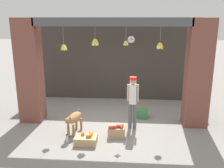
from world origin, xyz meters
name	(u,v)px	position (x,y,z in m)	size (l,w,h in m)	color
ground_plane	(111,126)	(0.00, 0.00, 0.00)	(60.00, 60.00, 0.00)	gray
shop_back_wall	(116,59)	(0.00, 2.71, 1.62)	(6.44, 0.12, 3.24)	#38332D
shop_pillar_left	(30,71)	(-2.57, 0.30, 1.62)	(0.70, 0.60, 3.24)	brown
shop_pillar_right	(198,74)	(2.57, 0.30, 1.62)	(0.70, 0.60, 3.24)	brown
storefront_awning	(111,23)	(0.00, 0.12, 3.08)	(4.54, 0.28, 0.95)	#4C4C51
dog	(74,119)	(-1.01, -0.62, 0.46)	(0.42, 0.96, 0.68)	#9E7042
shopkeeper	(133,99)	(0.65, -0.13, 0.93)	(0.34, 0.27, 1.60)	#56565B
fruit_crate_oranges	(86,140)	(-0.57, -1.18, 0.12)	(0.58, 0.41, 0.30)	tan
fruit_crate_apples	(117,131)	(0.21, -0.68, 0.17)	(0.47, 0.40, 0.37)	tan
produce_box_green	(142,114)	(0.97, 0.72, 0.14)	(0.41, 0.34, 0.28)	#387A42
water_bottle	(67,139)	(-1.09, -1.17, 0.12)	(0.07, 0.07, 0.25)	silver
wall_clock	(131,39)	(0.57, 2.64, 2.42)	(0.29, 0.03, 0.29)	black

